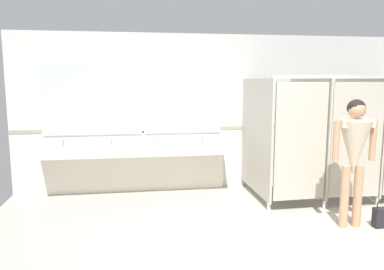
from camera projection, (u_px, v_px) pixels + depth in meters
name	position (u px, v px, depth m)	size (l,w,h in m)	color
ground_plane	(285.00, 256.00, 4.07)	(7.26, 5.85, 0.10)	#B2A899
wall_back	(227.00, 112.00, 6.49)	(7.26, 0.12, 2.65)	silver
wall_back_tile_band	(228.00, 128.00, 6.47)	(7.26, 0.01, 0.06)	#9E937F
vanity_counter	(135.00, 158.00, 6.08)	(3.06, 0.56, 0.95)	silver
mirror_panel	(133.00, 100.00, 6.15)	(2.96, 0.02, 1.15)	silver
bathroom_stalls	(339.00, 135.00, 5.81)	(2.64, 1.42, 1.94)	#B2AD9E
person_standing	(354.00, 148.00, 4.63)	(0.58, 0.40, 1.64)	tan
handbag	(382.00, 217.00, 4.73)	(0.22, 0.10, 0.38)	black
soap_dispenser	(143.00, 138.00, 6.14)	(0.07, 0.07, 0.21)	white
paper_cup	(151.00, 143.00, 5.92)	(0.07, 0.07, 0.10)	white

